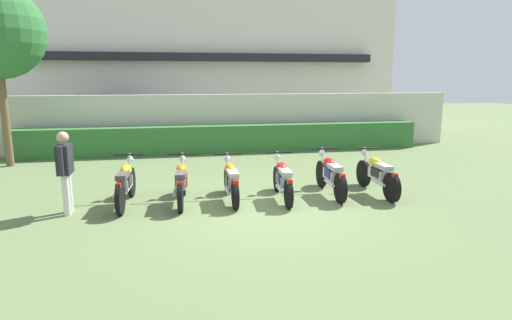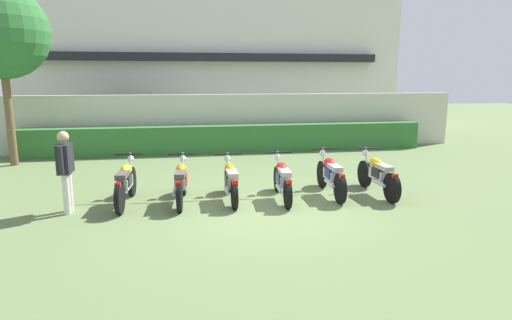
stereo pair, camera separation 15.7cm
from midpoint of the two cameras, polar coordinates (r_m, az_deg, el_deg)
ground at (r=8.48m, az=1.76°, el=-6.61°), size 60.00×60.00×0.00m
building at (r=23.12m, az=-5.98°, el=12.77°), size 18.17×6.50×6.56m
compound_wall at (r=15.39m, az=-3.74°, el=5.12°), size 17.26×0.30×1.97m
hedge_row at (r=14.76m, az=-3.42°, el=2.86°), size 13.81×0.70×0.94m
parked_car at (r=17.86m, az=-17.30°, el=5.32°), size 4.54×2.16×1.89m
tree_near_inspector at (r=14.32m, az=-30.76°, el=14.47°), size 2.64×2.64×5.13m
motorcycle_in_row_0 at (r=9.06m, az=-16.58°, el=-2.91°), size 0.60×1.94×0.98m
motorcycle_in_row_1 at (r=8.92m, az=-9.47°, el=-2.86°), size 0.60×1.85×0.96m
motorcycle_in_row_2 at (r=8.96m, az=-2.91°, el=-2.73°), size 0.60×1.80×0.94m
motorcycle_in_row_3 at (r=9.07m, az=4.03°, el=-2.57°), size 0.60×1.89×0.94m
motorcycle_in_row_4 at (r=9.54m, az=10.43°, el=-1.95°), size 0.60×1.97×0.97m
motorcycle_in_row_5 at (r=9.82m, az=16.42°, el=-1.85°), size 0.60×1.97×0.97m
inspector_person at (r=8.79m, az=-23.68°, el=-0.69°), size 0.22×0.65×1.58m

